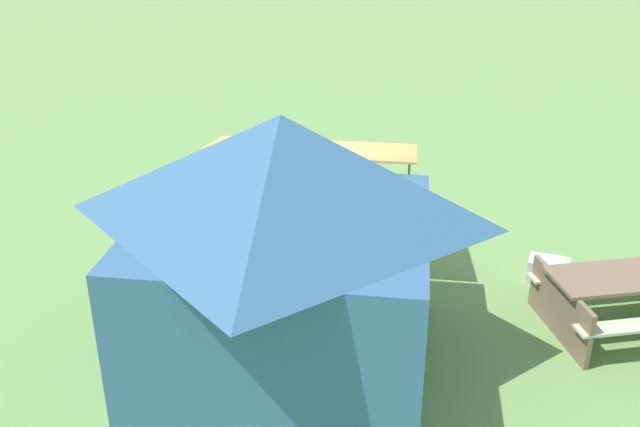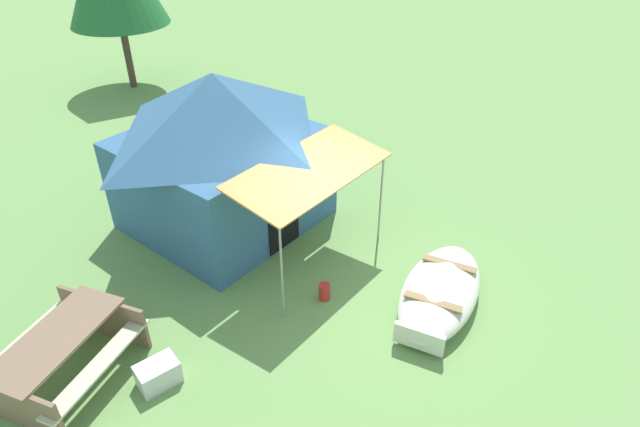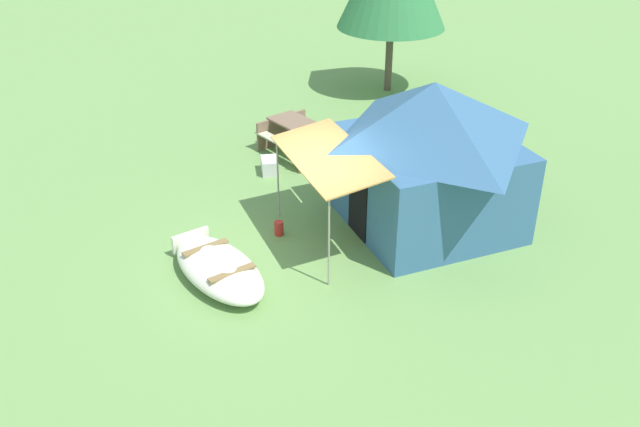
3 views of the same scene
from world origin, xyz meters
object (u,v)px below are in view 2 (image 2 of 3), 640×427
canvas_cabin_tent (220,149)px  cooler_box (158,374)px  beached_rowboat (440,291)px  picnic_table (61,351)px  fuel_can (324,292)px

canvas_cabin_tent → cooler_box: bearing=-150.1°
beached_rowboat → canvas_cabin_tent: (-0.18, 4.38, 1.28)m
picnic_table → cooler_box: (0.64, -1.10, -0.31)m
beached_rowboat → cooler_box: 4.34m
beached_rowboat → canvas_cabin_tent: size_ratio=0.58×
cooler_box → fuel_can: 2.79m
canvas_cabin_tent → beached_rowboat: bearing=-87.6°
canvas_cabin_tent → picnic_table: 4.29m
picnic_table → cooler_box: size_ratio=3.93×
canvas_cabin_tent → fuel_can: canvas_cabin_tent is taller
picnic_table → fuel_can: (3.29, -1.97, -0.34)m
canvas_cabin_tent → picnic_table: size_ratio=2.11×
beached_rowboat → canvas_cabin_tent: canvas_cabin_tent is taller
canvas_cabin_tent → fuel_can: 3.25m
beached_rowboat → canvas_cabin_tent: 4.57m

